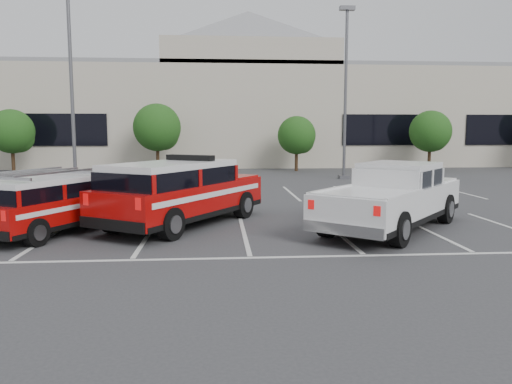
# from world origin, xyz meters

# --- Properties ---
(ground) EXTENTS (120.00, 120.00, 0.00)m
(ground) POSITION_xyz_m (0.00, 0.00, 0.00)
(ground) COLOR #363638
(ground) RESTS_ON ground
(stall_markings) EXTENTS (23.00, 15.00, 0.01)m
(stall_markings) POSITION_xyz_m (0.00, 4.50, 0.01)
(stall_markings) COLOR silver
(stall_markings) RESTS_ON ground
(convention_building) EXTENTS (60.00, 16.99, 13.20)m
(convention_building) POSITION_xyz_m (0.18, 31.86, 4.72)
(convention_building) COLOR #C1B4A3
(convention_building) RESTS_ON ground
(tree_left) EXTENTS (3.07, 3.07, 4.42)m
(tree_left) POSITION_xyz_m (-14.91, 22.05, 2.77)
(tree_left) COLOR #3F2B19
(tree_left) RESTS_ON ground
(tree_mid_left) EXTENTS (3.37, 3.37, 4.85)m
(tree_mid_left) POSITION_xyz_m (-4.91, 22.05, 3.04)
(tree_mid_left) COLOR #3F2B19
(tree_mid_left) RESTS_ON ground
(tree_mid_right) EXTENTS (2.77, 2.77, 3.99)m
(tree_mid_right) POSITION_xyz_m (5.09, 22.05, 2.50)
(tree_mid_right) COLOR #3F2B19
(tree_mid_right) RESTS_ON ground
(tree_right) EXTENTS (3.07, 3.07, 4.42)m
(tree_right) POSITION_xyz_m (15.09, 22.05, 2.77)
(tree_right) COLOR #3F2B19
(tree_right) RESTS_ON ground
(light_pole_left) EXTENTS (0.90, 0.60, 10.24)m
(light_pole_left) POSITION_xyz_m (-8.00, 12.00, 5.19)
(light_pole_left) COLOR #59595E
(light_pole_left) RESTS_ON ground
(light_pole_mid) EXTENTS (0.90, 0.60, 10.24)m
(light_pole_mid) POSITION_xyz_m (7.00, 16.00, 5.19)
(light_pole_mid) COLOR #59595E
(light_pole_mid) RESTS_ON ground
(fire_chief_suv) EXTENTS (5.19, 6.39, 2.17)m
(fire_chief_suv) POSITION_xyz_m (-1.87, 1.30, 0.89)
(fire_chief_suv) COLOR #A20907
(fire_chief_suv) RESTS_ON ground
(white_pickup) EXTENTS (5.83, 6.29, 1.96)m
(white_pickup) POSITION_xyz_m (4.42, 0.21, 0.78)
(white_pickup) COLOR silver
(white_pickup) RESTS_ON ground
(ladder_suv) EXTENTS (3.75, 4.97, 1.83)m
(ladder_suv) POSITION_xyz_m (-5.44, 0.34, 0.73)
(ladder_suv) COLOR #A20907
(ladder_suv) RESTS_ON ground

